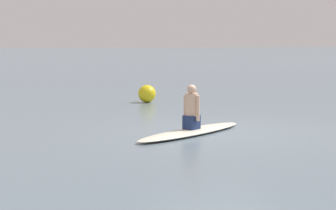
% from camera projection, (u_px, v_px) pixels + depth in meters
% --- Properties ---
extents(ground_plane, '(400.00, 400.00, 0.00)m').
position_uv_depth(ground_plane, '(219.00, 132.00, 11.63)').
color(ground_plane, slate).
extents(surfboard, '(2.19, 3.12, 0.11)m').
position_uv_depth(surfboard, '(191.00, 131.00, 11.37)').
color(surfboard, silver).
rests_on(surfboard, ground).
extents(person_paddler, '(0.39, 0.39, 0.93)m').
position_uv_depth(person_paddler, '(192.00, 109.00, 11.32)').
color(person_paddler, navy).
rests_on(person_paddler, surfboard).
extents(buoy_marker, '(0.56, 0.56, 0.56)m').
position_uv_depth(buoy_marker, '(147.00, 94.00, 17.38)').
color(buoy_marker, yellow).
rests_on(buoy_marker, ground).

